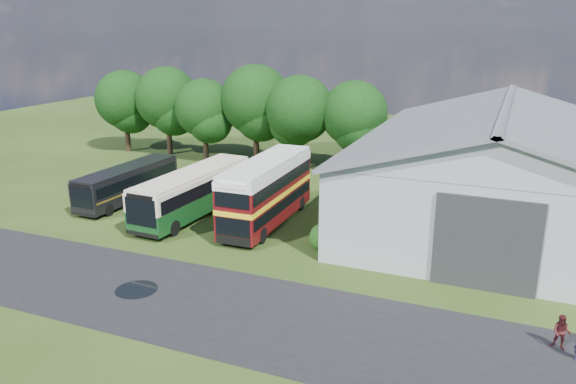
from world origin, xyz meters
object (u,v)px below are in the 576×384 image
at_px(bus_dark_single, 128,183).
at_px(visitor_b, 561,333).
at_px(storage_shed, 501,161).
at_px(bus_maroon_double, 267,192).
at_px(bus_green_single, 194,192).

height_order(bus_dark_single, visitor_b, bus_dark_single).
relative_size(storage_shed, bus_maroon_double, 2.36).
relative_size(storage_shed, visitor_b, 15.97).
relative_size(bus_maroon_double, bus_dark_single, 1.05).
xyz_separation_m(storage_shed, bus_maroon_double, (-14.51, -7.06, -1.93)).
bearing_deg(visitor_b, bus_green_single, 171.72).
distance_m(storage_shed, bus_green_single, 21.58).
xyz_separation_m(storage_shed, bus_green_single, (-20.11, -7.44, -2.45)).
bearing_deg(visitor_b, storage_shed, 114.85).
bearing_deg(bus_dark_single, visitor_b, -16.93).
height_order(storage_shed, visitor_b, storage_shed).
xyz_separation_m(bus_maroon_double, visitor_b, (18.03, -9.52, -1.46)).
distance_m(bus_maroon_double, visitor_b, 20.44).
xyz_separation_m(bus_green_single, bus_dark_single, (-6.47, 0.86, -0.26)).
bearing_deg(bus_maroon_double, storage_shed, 24.76).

